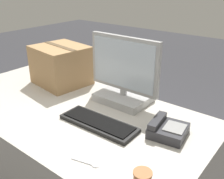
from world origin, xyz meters
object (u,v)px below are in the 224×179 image
Objects in this scene: keyboard at (99,123)px; spoon at (89,164)px; desk_phone at (167,129)px; cardboard_box at (61,65)px; monitor at (124,79)px.

keyboard is 0.33m from spoon.
spoon is at bearing -119.18° from desk_phone.
cardboard_box is at bearing 153.39° from keyboard.
spoon is (-0.16, -0.43, -0.03)m from desk_phone.
monitor reaches higher than spoon.
desk_phone is 1.00m from cardboard_box.
monitor is 1.20× the size of cardboard_box.
cardboard_box is (-0.98, 0.14, 0.11)m from desk_phone.
monitor is at bearing 99.26° from spoon.
desk_phone reaches higher than spoon.
spoon is 0.34× the size of cardboard_box.
keyboard is 0.38m from desk_phone.
desk_phone is (0.34, 0.15, 0.02)m from keyboard.
cardboard_box reaches higher than keyboard.
monitor reaches higher than desk_phone.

